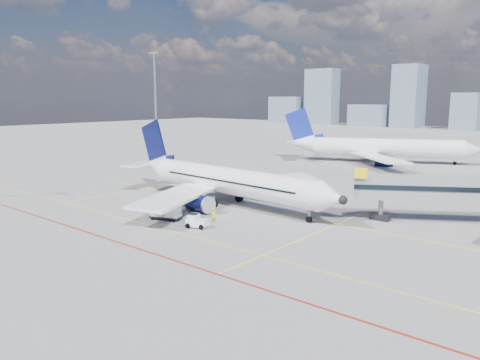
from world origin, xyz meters
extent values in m
plane|color=gray|center=(0.00, 0.00, 0.00)|extent=(420.00, 420.00, 0.00)
cube|color=yellow|center=(0.00, 8.00, 0.01)|extent=(60.00, 0.18, 0.01)
cube|color=yellow|center=(0.00, -6.00, 0.01)|extent=(80.00, 0.15, 0.01)
cube|color=yellow|center=(14.00, 2.00, 0.01)|extent=(0.15, 28.00, 0.01)
cube|color=yellow|center=(-20.00, 8.00, 0.01)|extent=(0.15, 30.00, 0.01)
cube|color=maroon|center=(0.00, -12.00, 0.01)|extent=(90.00, 0.25, 0.01)
cube|color=gray|center=(22.25, 16.15, 3.90)|extent=(20.84, 13.93, 2.60)
cube|color=black|center=(22.25, 16.15, 4.10)|extent=(20.52, 13.82, 0.55)
cube|color=gray|center=(12.70, 10.50, 3.90)|extent=(4.49, 4.56, 3.00)
cube|color=black|center=(17.00, 12.80, 0.35)|extent=(2.20, 1.00, 0.70)
cylinder|color=gray|center=(17.00, 12.80, 1.70)|extent=(0.56, 0.56, 2.70)
cube|color=yellow|center=(15.50, 10.30, 5.70)|extent=(1.26, 0.82, 1.20)
cylinder|color=gray|center=(-55.00, 40.00, 12.50)|extent=(0.56, 0.56, 25.00)
cube|color=gray|center=(-55.00, 40.00, 25.20)|extent=(3.20, 0.40, 0.50)
cube|color=silver|center=(-56.20, 39.75, 25.20)|extent=(0.60, 0.15, 0.35)
cube|color=silver|center=(-55.00, 39.75, 25.20)|extent=(0.60, 0.15, 0.35)
cube|color=silver|center=(-53.80, 39.75, 25.20)|extent=(0.60, 0.15, 0.35)
cube|color=slate|center=(-115.91, 190.00, 7.51)|extent=(19.20, 12.93, 15.03)
cube|color=slate|center=(-94.01, 190.00, 14.92)|extent=(17.06, 9.16, 29.85)
cube|color=slate|center=(-65.51, 190.00, 5.48)|extent=(21.15, 8.57, 10.95)
cube|color=slate|center=(-46.14, 190.00, 15.01)|extent=(12.28, 14.84, 30.02)
cube|color=slate|center=(-19.08, 190.00, 8.28)|extent=(11.25, 14.49, 16.56)
cylinder|color=white|center=(-1.20, 7.31, 3.30)|extent=(27.84, 5.45, 3.60)
cone|color=white|center=(14.26, 6.26, 3.30)|extent=(3.55, 3.81, 3.60)
sphere|color=black|center=(15.54, 6.18, 3.30)|extent=(1.08, 1.08, 1.01)
cone|color=white|center=(-17.94, 8.44, 3.81)|extent=(6.13, 3.99, 3.60)
cube|color=black|center=(13.06, 6.34, 3.81)|extent=(1.47, 1.47, 0.41)
cube|color=white|center=(-2.02, 15.68, 2.31)|extent=(11.36, 15.70, 0.53)
cube|color=white|center=(-3.14, -0.88, 2.31)|extent=(9.75, 15.94, 0.53)
cylinder|color=#080D3D|center=(-1.30, 12.68, 1.16)|extent=(3.45, 2.34, 2.12)
cylinder|color=#080D3D|center=(-2.02, 2.00, 1.16)|extent=(3.45, 2.34, 2.12)
cylinder|color=silver|center=(0.45, 12.56, 1.16)|extent=(0.47, 2.19, 2.18)
cylinder|color=silver|center=(-0.27, 1.89, 1.16)|extent=(0.47, 2.19, 2.18)
cube|color=#080D3D|center=(-17.94, 8.44, 6.99)|extent=(6.32, 0.72, 7.86)
cube|color=#080D3D|center=(-15.74, 8.29, 4.78)|extent=(5.21, 0.63, 1.98)
cube|color=white|center=(-18.11, 11.41, 4.13)|extent=(4.74, 5.85, 0.20)
cube|color=white|center=(-18.51, 5.52, 4.13)|extent=(4.24, 5.77, 0.20)
cylinder|color=gray|center=(11.22, 6.47, 0.90)|extent=(0.30, 0.30, 1.80)
cylinder|color=black|center=(11.22, 6.47, 0.38)|extent=(0.78, 0.33, 0.76)
cylinder|color=gray|center=(-1.96, 9.76, 0.80)|extent=(0.34, 0.34, 1.60)
cylinder|color=black|center=(-1.96, 9.76, 0.50)|extent=(1.04, 0.72, 1.00)
cylinder|color=gray|center=(-2.28, 4.98, 0.80)|extent=(0.34, 0.34, 1.60)
cylinder|color=black|center=(-2.28, 4.98, 0.50)|extent=(1.04, 0.72, 1.00)
cube|color=black|center=(-0.62, 9.05, 3.58)|extent=(22.64, 1.63, 0.24)
cube|color=black|center=(-0.86, 5.50, 3.58)|extent=(22.64, 1.63, 0.24)
cylinder|color=white|center=(-2.72, 61.21, 3.30)|extent=(30.37, 16.82, 4.10)
cone|color=white|center=(13.33, 68.54, 3.30)|extent=(5.14, 5.30, 4.10)
cone|color=white|center=(-20.11, 53.27, 3.88)|extent=(7.82, 6.52, 4.10)
cube|color=black|center=(12.09, 67.97, 3.88)|extent=(2.09, 2.09, 0.47)
cube|color=white|center=(-8.08, 69.15, 2.17)|extent=(5.64, 17.38, 0.61)
cube|color=white|center=(-0.23, 51.95, 2.17)|extent=(16.61, 15.58, 0.61)
cylinder|color=#080D3D|center=(-5.73, 66.53, 0.86)|extent=(4.44, 3.77, 2.42)
cylinder|color=#080D3D|center=(-0.67, 55.45, 0.86)|extent=(4.44, 3.77, 2.42)
cylinder|color=silver|center=(-3.91, 67.36, 0.86)|extent=(1.36, 2.41, 2.48)
cylinder|color=silver|center=(1.15, 56.28, 0.86)|extent=(1.36, 2.41, 2.48)
cube|color=navy|center=(-20.11, 53.27, 7.50)|extent=(6.69, 3.30, 8.96)
cube|color=navy|center=(-17.82, 54.31, 4.98)|extent=(5.52, 2.75, 2.26)
cube|color=white|center=(-21.89, 56.15, 4.25)|extent=(3.41, 6.02, 0.23)
cube|color=white|center=(-19.10, 50.03, 4.25)|extent=(6.44, 6.33, 0.23)
cylinder|color=black|center=(-4.81, 63.26, 0.50)|extent=(1.18, 1.01, 1.00)
cylinder|color=black|center=(-2.54, 58.29, 0.50)|extent=(1.18, 1.01, 1.00)
cylinder|color=black|center=(10.18, 67.10, 0.38)|extent=(0.81, 0.57, 0.76)
cube|color=white|center=(2.87, -3.21, 0.57)|extent=(2.54, 1.87, 0.83)
cube|color=white|center=(2.48, -3.34, 1.19)|extent=(1.34, 1.45, 0.62)
cube|color=black|center=(2.48, -3.34, 1.40)|extent=(1.23, 1.37, 0.36)
cylinder|color=black|center=(2.25, -4.00, 0.29)|extent=(0.62, 0.39, 0.58)
cylinder|color=black|center=(1.91, -2.92, 0.29)|extent=(0.62, 0.39, 0.58)
cylinder|color=black|center=(3.83, -3.50, 0.29)|extent=(0.62, 0.39, 0.58)
cylinder|color=black|center=(3.49, -2.42, 0.29)|extent=(0.62, 0.39, 0.58)
cube|color=black|center=(-2.44, -3.06, 0.33)|extent=(4.02, 2.82, 0.18)
cube|color=white|center=(-3.30, -3.38, 1.23)|extent=(2.02, 1.99, 1.58)
cube|color=white|center=(-1.58, -2.74, 1.23)|extent=(2.02, 1.99, 1.58)
cylinder|color=black|center=(-3.53, -4.23, 0.16)|extent=(0.36, 0.25, 0.33)
cylinder|color=black|center=(-4.03, -2.89, 0.16)|extent=(0.36, 0.25, 0.33)
cylinder|color=black|center=(-0.85, -3.23, 0.16)|extent=(0.36, 0.25, 0.33)
cylinder|color=black|center=(-1.35, -1.89, 0.16)|extent=(0.36, 0.25, 0.33)
cube|color=black|center=(-7.98, 2.18, 0.46)|extent=(4.54, 2.45, 0.72)
cube|color=black|center=(-7.19, 2.37, 1.54)|extent=(6.22, 2.36, 1.89)
cube|color=yellow|center=(-7.31, 2.92, 1.54)|extent=(6.03, 1.45, 1.97)
cube|color=yellow|center=(-7.06, 1.82, 1.54)|extent=(6.03, 1.45, 1.97)
cylinder|color=black|center=(-9.42, 1.12, 0.31)|extent=(0.65, 0.38, 0.61)
cylinder|color=black|center=(-9.74, 2.52, 0.31)|extent=(0.65, 0.38, 0.61)
cylinder|color=black|center=(-6.23, 1.85, 0.31)|extent=(0.65, 0.38, 0.61)
cylinder|color=black|center=(-6.55, 3.25, 0.31)|extent=(0.65, 0.38, 0.61)
imported|color=yellow|center=(3.00, -0.62, 0.82)|extent=(0.63, 0.71, 1.64)
camera|label=1|loc=(38.40, -38.37, 14.02)|focal=35.00mm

